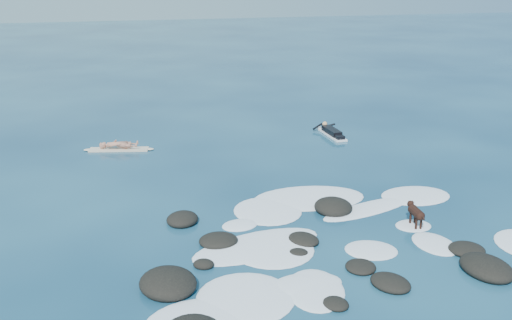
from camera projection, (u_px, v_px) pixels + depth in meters
name	position (u px, v px, depth m)	size (l,w,h in m)	color
ground	(314.00, 227.00, 16.94)	(160.00, 160.00, 0.00)	#0A2642
reef_rocks	(286.00, 264.00, 14.56)	(11.33, 7.41, 0.57)	black
breaking_foam	(340.00, 240.00, 16.14)	(13.20, 8.61, 0.12)	white
standing_surfer_rig	(118.00, 135.00, 24.05)	(2.96, 1.07, 1.70)	beige
paddling_surfer_rig	(331.00, 132.00, 26.47)	(1.18, 2.61, 0.46)	white
dog	(416.00, 212.00, 16.83)	(0.35, 1.13, 0.72)	black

